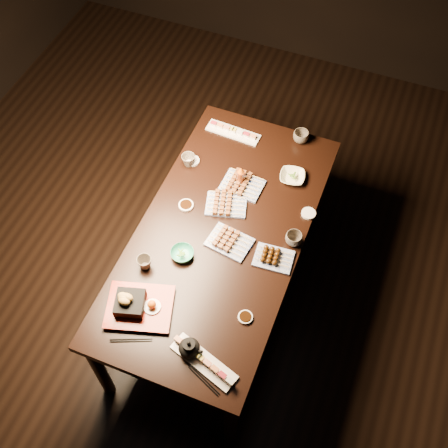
{
  "coord_description": "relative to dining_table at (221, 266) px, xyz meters",
  "views": [
    {
      "loc": [
        1.08,
        -1.6,
        3.37
      ],
      "look_at": [
        0.43,
        0.03,
        0.77
      ],
      "focal_mm": 45.0,
      "sensor_mm": 36.0,
      "label": 1
    }
  ],
  "objects": [
    {
      "name": "tempura_tray",
      "position": [
        -0.21,
        -0.58,
        0.44
      ],
      "size": [
        0.4,
        0.35,
        0.12
      ],
      "primitive_type": null,
      "rotation": [
        0.0,
        0.0,
        0.29
      ],
      "color": "black",
      "rests_on": "dining_table"
    },
    {
      "name": "sauce_dish_west",
      "position": [
        -0.25,
        0.1,
        0.38
      ],
      "size": [
        0.12,
        0.12,
        0.02
      ],
      "primitive_type": "cylinder",
      "rotation": [
        0.0,
        0.0,
        -0.48
      ],
      "color": "white",
      "rests_on": "dining_table"
    },
    {
      "name": "dining_table",
      "position": [
        0.0,
        0.0,
        0.0
      ],
      "size": [
        1.04,
        1.86,
        0.75
      ],
      "primitive_type": "cube",
      "rotation": [
        0.0,
        0.0,
        -0.08
      ],
      "color": "black",
      "rests_on": "ground"
    },
    {
      "name": "yakitori_plate_right",
      "position": [
        0.07,
        -0.04,
        0.4
      ],
      "size": [
        0.26,
        0.2,
        0.06
      ],
      "primitive_type": null,
      "rotation": [
        0.0,
        0.0,
        -0.15
      ],
      "color": "#828EB6",
      "rests_on": "dining_table"
    },
    {
      "name": "teacup_far_right",
      "position": [
        0.21,
        0.82,
        0.41
      ],
      "size": [
        0.12,
        0.12,
        0.08
      ],
      "primitive_type": "imported",
      "rotation": [
        0.0,
        0.0,
        -0.28
      ],
      "color": "brown",
      "rests_on": "dining_table"
    },
    {
      "name": "yakitori_plate_left",
      "position": [
        -0.0,
        0.35,
        0.41
      ],
      "size": [
        0.25,
        0.19,
        0.06
      ],
      "primitive_type": null,
      "rotation": [
        0.0,
        0.0,
        -0.05
      ],
      "color": "#828EB6",
      "rests_on": "dining_table"
    },
    {
      "name": "tsukune_plate",
      "position": [
        0.33,
        -0.05,
        0.4
      ],
      "size": [
        0.22,
        0.17,
        0.05
      ],
      "primitive_type": null,
      "rotation": [
        0.0,
        0.0,
        0.08
      ],
      "color": "#828EB6",
      "rests_on": "dining_table"
    },
    {
      "name": "sauce_dish_se",
      "position": [
        0.31,
        -0.43,
        0.38
      ],
      "size": [
        0.1,
        0.1,
        0.01
      ],
      "primitive_type": "cylinder",
      "rotation": [
        0.0,
        0.0,
        -0.35
      ],
      "color": "white",
      "rests_on": "dining_table"
    },
    {
      "name": "chopsticks_se",
      "position": [
        0.24,
        -0.81,
        0.38
      ],
      "size": [
        0.19,
        0.09,
        0.01
      ],
      "primitive_type": null,
      "rotation": [
        0.0,
        0.0,
        -0.39
      ],
      "color": "black",
      "rests_on": "dining_table"
    },
    {
      "name": "condiment_bottle",
      "position": [
        -0.02,
        0.37,
        0.45
      ],
      "size": [
        0.06,
        0.06,
        0.14
      ],
      "primitive_type": "cylinder",
      "rotation": [
        0.0,
        0.0,
        -0.36
      ],
      "color": "#6A2A0E",
      "rests_on": "dining_table"
    },
    {
      "name": "sushi_platter_near",
      "position": [
        0.2,
        -0.72,
        0.4
      ],
      "size": [
        0.37,
        0.2,
        0.04
      ],
      "primitive_type": null,
      "rotation": [
        0.0,
        0.0,
        -0.31
      ],
      "color": "white",
      "rests_on": "dining_table"
    },
    {
      "name": "teacup_mid_right",
      "position": [
        0.39,
        0.09,
        0.41
      ],
      "size": [
        0.1,
        0.1,
        0.07
      ],
      "primitive_type": "imported",
      "rotation": [
        0.0,
        0.0,
        -0.01
      ],
      "color": "brown",
      "rests_on": "dining_table"
    },
    {
      "name": "edamame_bowl_cream",
      "position": [
        0.25,
        0.51,
        0.39
      ],
      "size": [
        0.17,
        0.17,
        0.04
      ],
      "primitive_type": "imported",
      "rotation": [
        0.0,
        0.0,
        0.16
      ],
      "color": "#EEEAC3",
      "rests_on": "dining_table"
    },
    {
      "name": "edamame_bowl_green",
      "position": [
        -0.14,
        -0.21,
        0.39
      ],
      "size": [
        0.14,
        0.14,
        0.04
      ],
      "primitive_type": "imported",
      "rotation": [
        0.0,
        0.0,
        0.1
      ],
      "color": "#329876",
      "rests_on": "dining_table"
    },
    {
      "name": "teacup_far_left",
      "position": [
        -0.36,
        0.39,
        0.41
      ],
      "size": [
        0.1,
        0.1,
        0.08
      ],
      "primitive_type": "imported",
      "rotation": [
        0.0,
        0.0,
        -0.2
      ],
      "color": "brown",
      "rests_on": "dining_table"
    },
    {
      "name": "sauce_dish_east",
      "position": [
        0.42,
        0.3,
        0.38
      ],
      "size": [
        0.1,
        0.1,
        0.01
      ],
      "primitive_type": "cylinder",
      "rotation": [
        0.0,
        0.0,
        -0.25
      ],
      "color": "white",
      "rests_on": "dining_table"
    },
    {
      "name": "teapot",
      "position": [
        0.11,
        -0.7,
        0.43
      ],
      "size": [
        0.13,
        0.13,
        0.11
      ],
      "primitive_type": null,
      "rotation": [
        0.0,
        0.0,
        -0.03
      ],
      "color": "black",
      "rests_on": "dining_table"
    },
    {
      "name": "chopsticks_near",
      "position": [
        -0.18,
        -0.75,
        0.38
      ],
      "size": [
        0.2,
        0.1,
        0.01
      ],
      "primitive_type": null,
      "rotation": [
        0.0,
        0.0,
        0.4
      ],
      "color": "black",
      "rests_on": "dining_table"
    },
    {
      "name": "sushi_platter_far",
      "position": [
        -0.21,
        0.73,
        0.4
      ],
      "size": [
        0.35,
        0.11,
        0.04
      ],
      "primitive_type": null,
      "rotation": [
        0.0,
        0.0,
        3.09
      ],
      "color": "white",
      "rests_on": "dining_table"
    },
    {
      "name": "teacup_near_left",
      "position": [
        -0.3,
        -0.35,
        0.41
      ],
      "size": [
        0.08,
        0.08,
        0.08
      ],
      "primitive_type": "imported",
      "rotation": [
        0.0,
        0.0,
        0.04
      ],
      "color": "brown",
      "rests_on": "dining_table"
    },
    {
      "name": "yakitori_plate_center",
      "position": [
        -0.04,
        0.19,
        0.4
      ],
      "size": [
        0.27,
        0.22,
        0.06
      ],
      "primitive_type": null,
      "rotation": [
        0.0,
        0.0,
        0.27
      ],
      "color": "#828EB6",
      "rests_on": "dining_table"
    },
    {
      "name": "sauce_dish_nw",
      "position": [
        -0.35,
        0.42,
        0.38
      ],
      "size": [
        0.1,
        0.1,
        0.01
      ],
      "primitive_type": "cylinder",
      "rotation": [
        0.0,
        0.0,
        -0.17
      ],
      "color": "white",
      "rests_on": "dining_table"
    },
    {
      "name": "ground",
      "position": [
        -0.43,
        0.02,
        -0.38
      ],
      "size": [
        5.0,
        5.0,
        0.0
      ],
      "primitive_type": "plane",
      "color": "black",
      "rests_on": "ground"
    }
  ]
}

